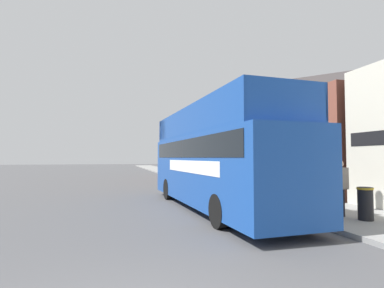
{
  "coord_description": "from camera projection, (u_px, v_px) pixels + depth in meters",
  "views": [
    {
      "loc": [
        -0.1,
        -3.28,
        2.07
      ],
      "look_at": [
        3.56,
        10.14,
        2.7
      ],
      "focal_mm": 28.0,
      "sensor_mm": 36.0,
      "label": 1
    }
  ],
  "objects": [
    {
      "name": "ground_plane",
      "position": [
        112.0,
        184.0,
        23.33
      ],
      "size": [
        144.0,
        144.0,
        0.0
      ],
      "primitive_type": "plane",
      "color": "#4C4C4F"
    },
    {
      "name": "sidewalk",
      "position": [
        218.0,
        184.0,
        22.47
      ],
      "size": [
        3.72,
        108.0,
        0.14
      ],
      "color": "gray",
      "rests_on": "ground_plane"
    },
    {
      "name": "brick_terrace_rear",
      "position": [
        261.0,
        132.0,
        26.14
      ],
      "size": [
        6.0,
        25.07,
        8.61
      ],
      "color": "brown",
      "rests_on": "ground_plane"
    },
    {
      "name": "tour_bus",
      "position": [
        213.0,
        162.0,
        12.2
      ],
      "size": [
        2.96,
        10.82,
        4.05
      ],
      "rotation": [
        0.0,
        0.0,
        0.05
      ],
      "color": "#19479E",
      "rests_on": "ground_plane"
    },
    {
      "name": "parked_car_ahead_of_bus",
      "position": [
        187.0,
        178.0,
        19.48
      ],
      "size": [
        1.86,
        4.36,
        1.51
      ],
      "rotation": [
        0.0,
        0.0,
        -0.03
      ],
      "color": "#9E9EA3",
      "rests_on": "ground_plane"
    },
    {
      "name": "pedestrian_third",
      "position": [
        340.0,
        182.0,
        9.8
      ],
      "size": [
        0.48,
        0.27,
        1.84
      ],
      "color": "#232328",
      "rests_on": "sidewalk"
    },
    {
      "name": "lamp_post_nearest",
      "position": [
        302.0,
        121.0,
        10.43
      ],
      "size": [
        0.35,
        0.35,
        4.67
      ],
      "color": "black",
      "rests_on": "sidewalk"
    },
    {
      "name": "lamp_post_second",
      "position": [
        213.0,
        138.0,
        19.2
      ],
      "size": [
        0.35,
        0.35,
        4.56
      ],
      "color": "black",
      "rests_on": "sidewalk"
    },
    {
      "name": "litter_bin",
      "position": [
        365.0,
        203.0,
        9.23
      ],
      "size": [
        0.48,
        0.48,
        1.01
      ],
      "color": "black",
      "rests_on": "sidewalk"
    }
  ]
}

